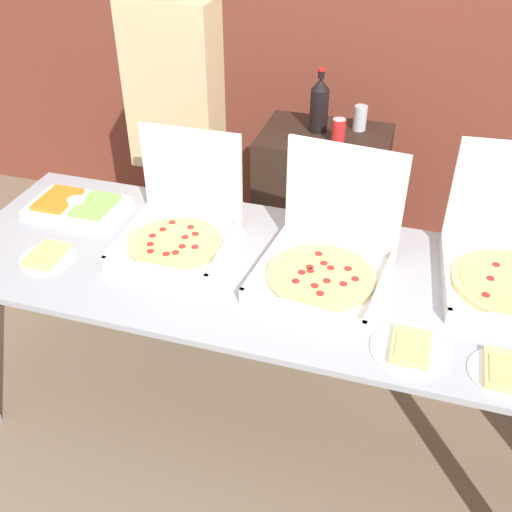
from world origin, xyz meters
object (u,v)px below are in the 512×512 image
at_px(soda_bottle, 319,104).
at_px(person_guest_plaid, 179,144).
at_px(paper_plate_front_left, 505,371).
at_px(pizza_box_near_left, 327,256).
at_px(pizza_box_far_right, 512,262).
at_px(veggie_tray, 77,206).
at_px(paper_plate_front_center, 47,256).
at_px(paper_plate_front_right, 410,348).
at_px(soda_can_silver, 360,118).
at_px(pizza_box_far_left, 180,226).
at_px(soda_can_colored, 338,132).

relative_size(soda_bottle, person_guest_plaid, 0.17).
bearing_deg(paper_plate_front_left, pizza_box_near_left, 151.19).
distance_m(pizza_box_far_right, veggie_tray, 1.75).
height_order(pizza_box_near_left, paper_plate_front_center, pizza_box_near_left).
distance_m(paper_plate_front_center, paper_plate_front_right, 1.38).
xyz_separation_m(paper_plate_front_right, soda_can_silver, (-0.39, 1.39, 0.17)).
distance_m(pizza_box_far_left, veggie_tray, 0.53).
xyz_separation_m(paper_plate_front_center, veggie_tray, (-0.07, 0.35, 0.01)).
bearing_deg(paper_plate_front_center, veggie_tray, 101.96).
height_order(pizza_box_far_right, soda_can_colored, pizza_box_far_right).
height_order(paper_plate_front_left, soda_bottle, soda_bottle).
distance_m(pizza_box_far_right, paper_plate_front_left, 0.50).
bearing_deg(soda_can_colored, person_guest_plaid, -160.89).
bearing_deg(paper_plate_front_center, pizza_box_far_left, 29.69).
bearing_deg(veggie_tray, pizza_box_near_left, -7.03).
xyz_separation_m(paper_plate_front_center, person_guest_plaid, (0.20, 0.84, 0.11)).
xyz_separation_m(pizza_box_near_left, paper_plate_front_left, (0.61, -0.34, -0.07)).
distance_m(soda_can_silver, person_guest_plaid, 0.90).
bearing_deg(pizza_box_near_left, soda_can_silver, 99.06).
bearing_deg(veggie_tray, pizza_box_far_left, -10.55).
xyz_separation_m(pizza_box_near_left, paper_plate_front_center, (-1.04, -0.21, -0.07)).
bearing_deg(pizza_box_far_right, veggie_tray, 175.42).
relative_size(paper_plate_front_left, veggie_tray, 0.53).
bearing_deg(paper_plate_front_left, soda_can_silver, 115.35).
xyz_separation_m(pizza_box_far_right, soda_can_colored, (-0.77, 0.72, 0.10)).
xyz_separation_m(soda_bottle, soda_can_silver, (0.19, 0.07, -0.07)).
bearing_deg(person_guest_plaid, veggie_tray, 61.22).
relative_size(paper_plate_front_center, paper_plate_front_right, 0.83).
height_order(pizza_box_near_left, veggie_tray, pizza_box_near_left).
height_order(pizza_box_far_left, soda_can_silver, pizza_box_far_left).
height_order(paper_plate_front_right, paper_plate_front_left, same).
bearing_deg(person_guest_plaid, paper_plate_front_center, 76.88).
xyz_separation_m(pizza_box_near_left, pizza_box_far_right, (0.64, 0.15, 0.00)).
bearing_deg(soda_bottle, person_guest_plaid, -148.02).
bearing_deg(paper_plate_front_left, soda_bottle, 122.80).
bearing_deg(soda_can_colored, soda_bottle, 135.00).
height_order(paper_plate_front_center, soda_can_colored, soda_can_colored).
xyz_separation_m(pizza_box_far_left, paper_plate_front_left, (1.21, -0.38, -0.06)).
height_order(paper_plate_front_left, soda_can_colored, soda_can_colored).
xyz_separation_m(pizza_box_far_right, paper_plate_front_center, (-1.68, -0.37, -0.07)).
bearing_deg(paper_plate_front_right, soda_can_colored, 111.09).
distance_m(paper_plate_front_right, paper_plate_front_left, 0.28).
distance_m(pizza_box_far_right, soda_bottle, 1.24).
bearing_deg(person_guest_plaid, pizza_box_far_right, 162.11).
bearing_deg(person_guest_plaid, paper_plate_front_left, 146.32).
xyz_separation_m(pizza_box_near_left, soda_can_colored, (-0.13, 0.88, 0.10)).
relative_size(pizza_box_far_left, paper_plate_front_left, 2.05).
bearing_deg(soda_can_silver, paper_plate_front_right, -74.36).
distance_m(pizza_box_far_left, pizza_box_near_left, 0.59).
height_order(pizza_box_far_left, paper_plate_front_right, pizza_box_far_left).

